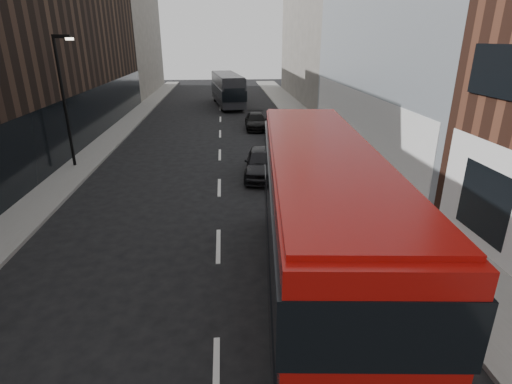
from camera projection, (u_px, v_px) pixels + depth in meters
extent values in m
cube|color=slate|center=(318.00, 134.00, 30.66)|extent=(3.00, 80.00, 0.15)
cube|color=slate|center=(112.00, 138.00, 29.50)|extent=(2.00, 80.00, 0.15)
cube|color=silver|center=(357.00, 120.00, 26.41)|extent=(0.35, 21.00, 3.80)
cube|color=#635F57|center=(319.00, 19.00, 45.41)|extent=(5.00, 24.00, 18.00)
cube|color=black|center=(71.00, 38.00, 31.40)|extent=(5.00, 24.00, 14.00)
cube|color=#635F57|center=(131.00, 42.00, 52.03)|extent=(5.00, 20.00, 13.00)
cylinder|color=black|center=(64.00, 103.00, 21.69)|extent=(0.16, 0.16, 7.00)
cube|color=black|center=(61.00, 36.00, 20.49)|extent=(0.90, 0.15, 0.18)
cube|color=#FFF2CC|center=(69.00, 39.00, 20.56)|extent=(0.35, 0.22, 0.12)
cube|color=#930C09|center=(317.00, 223.00, 10.51)|extent=(3.48, 11.26, 4.03)
cube|color=black|center=(316.00, 245.00, 10.75)|extent=(3.61, 11.32, 1.11)
cube|color=black|center=(319.00, 185.00, 10.13)|extent=(3.61, 11.32, 1.11)
cube|color=black|center=(298.00, 174.00, 15.89)|extent=(2.14, 0.27, 1.41)
cube|color=#930C09|center=(322.00, 147.00, 9.77)|extent=(3.35, 10.81, 0.12)
cylinder|color=black|center=(271.00, 228.00, 14.52)|extent=(0.39, 1.03, 1.01)
cylinder|color=black|center=(332.00, 228.00, 14.50)|extent=(0.39, 1.03, 1.01)
cube|color=black|center=(227.00, 89.00, 43.38)|extent=(3.59, 10.55, 2.91)
cube|color=black|center=(227.00, 90.00, 43.45)|extent=(3.71, 10.62, 1.03)
cube|color=black|center=(235.00, 95.00, 38.64)|extent=(1.99, 0.32, 1.32)
cube|color=black|center=(222.00, 84.00, 48.15)|extent=(1.99, 0.32, 1.32)
cube|color=black|center=(227.00, 74.00, 42.84)|extent=(3.44, 10.13, 0.12)
cylinder|color=black|center=(215.00, 98.00, 46.70)|extent=(0.39, 0.97, 0.94)
cylinder|color=black|center=(233.00, 97.00, 47.09)|extent=(0.39, 0.97, 0.94)
cylinder|color=black|center=(222.00, 106.00, 40.65)|extent=(0.39, 0.97, 0.94)
cylinder|color=black|center=(242.00, 106.00, 41.04)|extent=(0.39, 0.97, 0.94)
imported|color=black|center=(262.00, 162.00, 21.32)|extent=(2.32, 4.69, 1.54)
imported|color=#9B9EA4|center=(277.00, 130.00, 29.32)|extent=(1.70, 3.95, 1.26)
imported|color=black|center=(256.00, 121.00, 32.66)|extent=(1.80, 4.28, 1.23)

